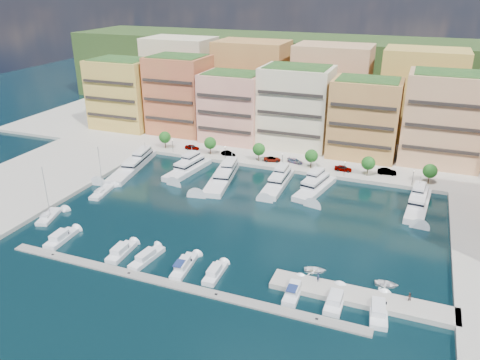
{
  "coord_description": "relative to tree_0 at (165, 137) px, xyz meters",
  "views": [
    {
      "loc": [
        34.41,
        -91.67,
        51.29
      ],
      "look_at": [
        -3.76,
        6.91,
        6.0
      ],
      "focal_mm": 35.0,
      "sensor_mm": 36.0,
      "label": 1
    }
  ],
  "objects": [
    {
      "name": "car_2",
      "position": [
        35.95,
        1.19,
        -3.03
      ],
      "size": [
        5.56,
        3.71,
        1.42
      ],
      "primitive_type": "imported",
      "rotation": [
        0.0,
        0.0,
        1.86
      ],
      "color": "gray",
      "rests_on": "north_quay"
    },
    {
      "name": "ground",
      "position": [
        40.0,
        -33.5,
        -4.74
      ],
      "size": [
        400.0,
        400.0,
        0.0
      ],
      "primitive_type": "plane",
      "color": "black",
      "rests_on": "ground"
    },
    {
      "name": "apartment_5",
      "position": [
        82.0,
        18.49,
        9.57
      ],
      "size": [
        22.0,
        16.5,
        26.8
      ],
      "color": "tan",
      "rests_on": "north_quay"
    },
    {
      "name": "car_3",
      "position": [
        42.72,
        2.2,
        -3.07
      ],
      "size": [
        4.94,
        2.73,
        1.35
      ],
      "primitive_type": "imported",
      "rotation": [
        0.0,
        0.0,
        1.38
      ],
      "color": "gray",
      "rests_on": "north_quay"
    },
    {
      "name": "tender_2",
      "position": [
        73.79,
        -49.71,
        -4.3
      ],
      "size": [
        4.56,
        3.48,
        0.88
      ],
      "primitive_type": "imported",
      "rotation": [
        0.0,
        0.0,
        1.68
      ],
      "color": "silver",
      "rests_on": "ground"
    },
    {
      "name": "finger_pier",
      "position": [
        70.0,
        -55.5,
        -4.74
      ],
      "size": [
        32.0,
        5.0,
        2.0
      ],
      "primitive_type": "cube",
      "color": "#9E998E",
      "rests_on": "ground"
    },
    {
      "name": "yacht_3",
      "position": [
        42.17,
        -13.15,
        -3.53
      ],
      "size": [
        4.9,
        18.98,
        7.3
      ],
      "color": "silver",
      "rests_on": "ground"
    },
    {
      "name": "lamppost_4",
      "position": [
        76.0,
        -2.3,
        -0.92
      ],
      "size": [
        0.3,
        0.3,
        4.2
      ],
      "color": "black",
      "rests_on": "north_quay"
    },
    {
      "name": "yacht_6",
      "position": [
        78.01,
        -13.46,
        -3.53
      ],
      "size": [
        5.97,
        19.86,
        7.3
      ],
      "color": "silver",
      "rests_on": "ground"
    },
    {
      "name": "yacht_1",
      "position": [
        14.94,
        -13.02,
        -3.65
      ],
      "size": [
        7.32,
        18.99,
        7.3
      ],
      "color": "silver",
      "rests_on": "ground"
    },
    {
      "name": "lamppost_2",
      "position": [
        40.0,
        -2.3,
        -0.92
      ],
      "size": [
        0.3,
        0.3,
        4.2
      ],
      "color": "black",
      "rests_on": "north_quay"
    },
    {
      "name": "tree_5",
      "position": [
        80.0,
        0.0,
        0.0
      ],
      "size": [
        3.8,
        3.8,
        5.65
      ],
      "color": "#473323",
      "rests_on": "north_quay"
    },
    {
      "name": "cruiser_9",
      "position": [
        73.18,
        -58.1,
        -4.2
      ],
      "size": [
        3.8,
        9.23,
        2.55
      ],
      "color": "silver",
      "rests_on": "ground"
    },
    {
      "name": "cruiser_7",
      "position": [
        58.65,
        -58.11,
        -4.17
      ],
      "size": [
        2.61,
        7.99,
        2.66
      ],
      "color": "silver",
      "rests_on": "ground"
    },
    {
      "name": "tree_3",
      "position": [
        48.0,
        0.0,
        0.0
      ],
      "size": [
        3.8,
        3.8,
        5.65
      ],
      "color": "#473323",
      "rests_on": "north_quay"
    },
    {
      "name": "north_quay",
      "position": [
        40.0,
        28.5,
        -4.74
      ],
      "size": [
        220.0,
        64.0,
        2.0
      ],
      "primitive_type": "cube",
      "color": "#9E998E",
      "rests_on": "ground"
    },
    {
      "name": "person_1",
      "position": [
        77.72,
        -54.0,
        -2.96
      ],
      "size": [
        0.91,
        0.79,
        1.57
      ],
      "primitive_type": "imported",
      "rotation": [
        0.0,
        0.0,
        3.44
      ],
      "color": "brown",
      "rests_on": "finger_pier"
    },
    {
      "name": "apartment_4",
      "position": [
        60.0,
        16.49,
        8.07
      ],
      "size": [
        20.0,
        15.5,
        23.8
      ],
      "color": "tan",
      "rests_on": "north_quay"
    },
    {
      "name": "lamppost_3",
      "position": [
        58.0,
        -2.3,
        -0.92
      ],
      "size": [
        0.3,
        0.3,
        4.2
      ],
      "color": "black",
      "rests_on": "north_quay"
    },
    {
      "name": "person_0",
      "position": [
        62.06,
        -54.06,
        -2.89
      ],
      "size": [
        0.53,
        0.7,
        1.71
      ],
      "primitive_type": "imported",
      "rotation": [
        0.0,
        0.0,
        1.79
      ],
      "color": "#252C4B",
      "rests_on": "finger_pier"
    },
    {
      "name": "car_5",
      "position": [
        69.06,
        2.98,
        -2.89
      ],
      "size": [
        5.35,
        2.38,
        1.71
      ],
      "primitive_type": "imported",
      "rotation": [
        0.0,
        0.0,
        1.68
      ],
      "color": "gray",
      "rests_on": "north_quay"
    },
    {
      "name": "yacht_4",
      "position": [
        52.3,
        -12.8,
        -3.65
      ],
      "size": [
        8.39,
        18.62,
        7.3
      ],
      "color": "silver",
      "rests_on": "ground"
    },
    {
      "name": "tender_0",
      "position": [
        60.66,
        -49.98,
        -4.31
      ],
      "size": [
        4.82,
        3.96,
        0.87
      ],
      "primitive_type": "imported",
      "rotation": [
        0.0,
        0.0,
        1.82
      ],
      "color": "white",
      "rests_on": "ground"
    },
    {
      "name": "car_1",
      "position": [
        21.74,
        0.68,
        -2.97
      ],
      "size": [
        4.96,
        2.87,
        1.54
      ],
      "primitive_type": "imported",
      "rotation": [
        0.0,
        0.0,
        1.29
      ],
      "color": "gray",
      "rests_on": "north_quay"
    },
    {
      "name": "tree_2",
      "position": [
        32.0,
        0.0,
        0.0
      ],
      "size": [
        3.8,
        3.8,
        5.65
      ],
      "color": "#473323",
      "rests_on": "north_quay"
    },
    {
      "name": "tree_4",
      "position": [
        64.0,
        0.0,
        0.0
      ],
      "size": [
        3.8,
        3.8,
        5.65
      ],
      "color": "#473323",
      "rests_on": "north_quay"
    },
    {
      "name": "tree_0",
      "position": [
        0.0,
        0.0,
        0.0
      ],
      "size": [
        3.8,
        3.8,
        5.65
      ],
      "color": "#473323",
      "rests_on": "north_quay"
    },
    {
      "name": "apartment_0",
      "position": [
        -26.0,
        16.49,
        8.57
      ],
      "size": [
        22.0,
        16.5,
        24.8
      ],
      "color": "gold",
      "rests_on": "north_quay"
    },
    {
      "name": "yacht_2",
      "position": [
        26.69,
        -15.07,
        -3.53
      ],
      "size": [
        8.81,
        23.61,
        7.3
      ],
      "color": "silver",
      "rests_on": "ground"
    },
    {
      "name": "backblock_2",
      "position": [
        45.0,
        40.5,
        11.26
      ],
      "size": [
        26.0,
        18.0,
        30.0
      ],
      "primitive_type": "cube",
      "color": "tan",
      "rests_on": "north_quay"
    },
    {
      "name": "apartment_3",
      "position": [
        38.0,
        18.49,
        9.07
      ],
      "size": [
        22.0,
        16.5,
        25.8
      ],
      "color": "beige",
      "rests_on": "north_quay"
    },
    {
      "name": "yacht_0",
      "position": [
        -1.39,
        -16.22,
        -3.53
      ],
      "size": [
        8.91,
        26.04,
        7.3
      ],
      "color": "silver",
      "rests_on": "ground"
    },
    {
      "name": "cruiser_5",
      "position": [
        43.38,
        -58.08,
        -4.2
      ],
      "size": [
        2.57,
        7.41,
        2.55
      ],
      "color": "silver",
      "rests_on": "ground"
    },
    {
      "name": "backblock_0",
      "position": [
        -15.0,
        40.5,
        11.26
      ],
      "size": [
        26.0,
        18.0,
        30.0
      ],
      "primitive_type": "cube",
      "color": "beige",
      "rests_on": "north_quay"
    },
    {
      "name": "south_pontoon",
      "position": [
        37.0,
        -63.5,
        -4.74
      ],
      "size": [
        72.0,
        2.2,
        0.35
      ],
      "primitive_type": "cube",
      "color": "gray",
      "rests_on": "ground"
    },
    {
      "name": "cruiser_3",
      "position": [
        28.58,
        -58.1,
        -4.2
      ],
      "size": [
        3.48,
        9.16,
        2.55
      ],
      "color": "silver",
      "rests_on": "ground"
    },
    {
      "name": "tree_1",
      "position": [
        16.0,
        0.0,
        0.0
      ],
      "size": [
        3.8,
        3.8,
        5.65
      ],
      "color": "#473323",
      "rests_on": "north_quay"
    },
    {
      "name": "apartment_1",
      "position": [
        -4.0,
        18.49,
        9.57
      ],
      "size": [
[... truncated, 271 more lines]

